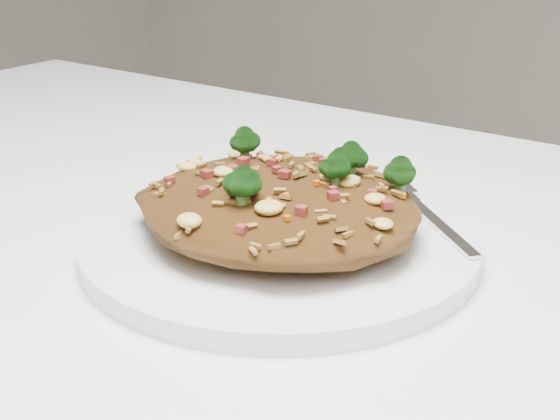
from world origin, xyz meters
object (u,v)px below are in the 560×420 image
(fried_rice, at_px, (281,195))
(fork, at_px, (426,213))
(plate, at_px, (280,241))
(dining_table, at_px, (181,382))

(fried_rice, height_order, fork, fried_rice)
(fried_rice, bearing_deg, fork, 50.12)
(plate, xyz_separation_m, fork, (0.07, 0.08, 0.01))
(plate, relative_size, fried_rice, 1.37)
(dining_table, xyz_separation_m, fork, (0.11, 0.14, 0.11))
(plate, xyz_separation_m, fried_rice, (0.00, 0.00, 0.03))
(plate, bearing_deg, dining_table, -128.77)
(dining_table, height_order, fried_rice, fried_rice)
(fried_rice, xyz_separation_m, fork, (0.07, 0.08, -0.02))
(fork, bearing_deg, plate, -89.21)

